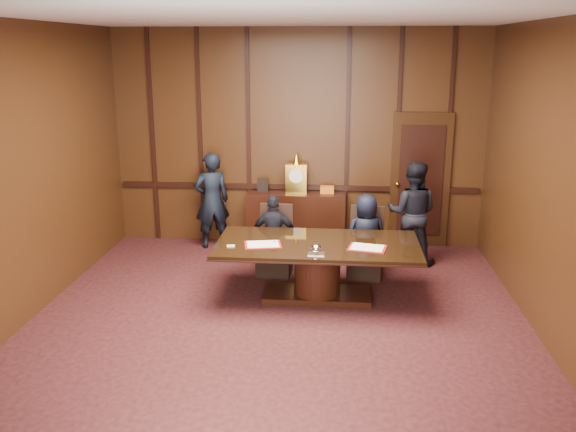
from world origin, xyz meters
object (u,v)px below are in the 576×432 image
at_px(signatory_right, 366,237).
at_px(witness_left, 212,200).
at_px(signatory_left, 274,236).
at_px(conference_table, 317,261).
at_px(sideboard, 296,217).
at_px(witness_right, 412,213).

relative_size(signatory_right, witness_left, 0.78).
relative_size(signatory_left, witness_left, 0.75).
bearing_deg(conference_table, witness_left, 131.94).
height_order(signatory_left, signatory_right, signatory_right).
distance_m(sideboard, witness_left, 1.41).
bearing_deg(sideboard, signatory_right, -51.46).
distance_m(sideboard, signatory_left, 1.38).
relative_size(sideboard, conference_table, 0.61).
xyz_separation_m(signatory_left, witness_left, (-1.15, 1.20, 0.20)).
height_order(sideboard, signatory_right, sideboard).
bearing_deg(witness_left, signatory_right, 128.98).
relative_size(sideboard, witness_right, 1.02).
bearing_deg(witness_right, conference_table, 59.29).
bearing_deg(signatory_right, sideboard, -64.25).
relative_size(sideboard, signatory_right, 1.31).
distance_m(witness_left, witness_right, 3.20).
bearing_deg(witness_right, witness_left, 2.49).
relative_size(witness_left, witness_right, 1.00).
relative_size(conference_table, witness_right, 1.67).
xyz_separation_m(signatory_left, witness_right, (2.01, 0.70, 0.19)).
xyz_separation_m(signatory_right, witness_right, (0.71, 0.70, 0.17)).
distance_m(signatory_right, witness_right, 1.01).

